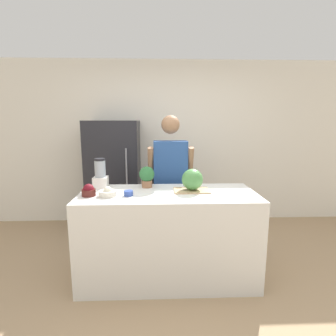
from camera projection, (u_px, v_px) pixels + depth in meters
ground_plane at (170, 299)px, 2.47m from camera, size 14.00×14.00×0.00m
wall_back at (164, 143)px, 4.29m from camera, size 8.00×0.06×2.60m
counter_island at (168, 235)px, 2.76m from camera, size 1.80×0.75×0.93m
refrigerator at (114, 176)px, 3.98m from camera, size 0.76×0.66×1.66m
person at (170, 183)px, 3.30m from camera, size 0.56×0.27×1.73m
cutting_board at (191, 190)px, 2.74m from camera, size 0.37×0.25×0.01m
watermelon at (192, 179)px, 2.72m from camera, size 0.22×0.22×0.22m
bowl_cherries at (89, 191)px, 2.55m from camera, size 0.13×0.13×0.12m
bowl_cream at (108, 193)px, 2.55m from camera, size 0.18×0.18×0.09m
bowl_small_blue at (128, 193)px, 2.56m from camera, size 0.09×0.09×0.05m
blender at (100, 175)px, 2.86m from camera, size 0.15×0.15×0.32m
potted_plant at (147, 176)px, 2.88m from camera, size 0.17×0.17×0.23m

